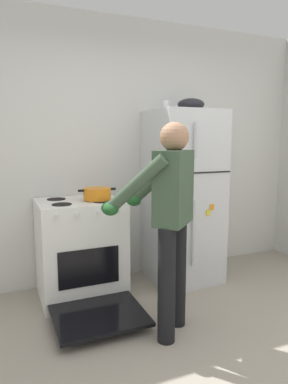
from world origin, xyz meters
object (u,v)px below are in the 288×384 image
at_px(stove_range, 81,250).
at_px(mixing_bowl, 191,104).
at_px(refrigerator, 182,197).
at_px(coffee_mug, 166,105).
at_px(person_cook, 168,210).
at_px(red_pot, 97,194).

height_order(stove_range, mixing_bowl, mixing_bowl).
height_order(refrigerator, coffee_mug, coffee_mug).
bearing_deg(refrigerator, person_cook, -125.03).
xyz_separation_m(refrigerator, person_cook, (-0.63, -0.89, 0.08)).
relative_size(refrigerator, red_pot, 5.01).
bearing_deg(person_cook, refrigerator, 54.97).
distance_m(stove_range, coffee_mug, 1.64).
xyz_separation_m(refrigerator, coffee_mug, (-0.18, 0.05, 0.93)).
relative_size(refrigerator, mixing_bowl, 6.49).
height_order(stove_range, red_pot, red_pot).
bearing_deg(coffee_mug, refrigerator, -15.84).
distance_m(refrigerator, coffee_mug, 0.95).
height_order(red_pot, mixing_bowl, mixing_bowl).
height_order(red_pot, coffee_mug, coffee_mug).
bearing_deg(red_pot, coffee_mug, 7.57).
bearing_deg(stove_range, refrigerator, 0.93).
height_order(refrigerator, stove_range, refrigerator).
height_order(refrigerator, mixing_bowl, mixing_bowl).
relative_size(refrigerator, coffee_mug, 15.76).
relative_size(stove_range, mixing_bowl, 4.52).
relative_size(red_pot, coffee_mug, 3.15).
relative_size(refrigerator, stove_range, 1.44).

